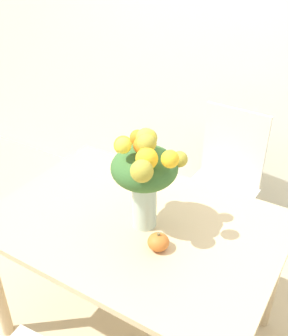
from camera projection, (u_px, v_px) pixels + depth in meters
ground_plane at (137, 326)px, 2.14m from camera, size 12.00×12.00×0.00m
wall_back at (245, 27)px, 2.31m from camera, size 8.00×0.06×2.70m
dining_table at (136, 238)px, 1.80m from camera, size 1.27×0.89×0.74m
flower_vase at (144, 171)px, 1.57m from camera, size 0.34×0.31×0.47m
pumpkin at (158, 242)px, 1.58m from camera, size 0.09×0.09×0.08m
dining_chair_near_window at (221, 185)px, 2.43m from camera, size 0.44×0.44×0.95m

